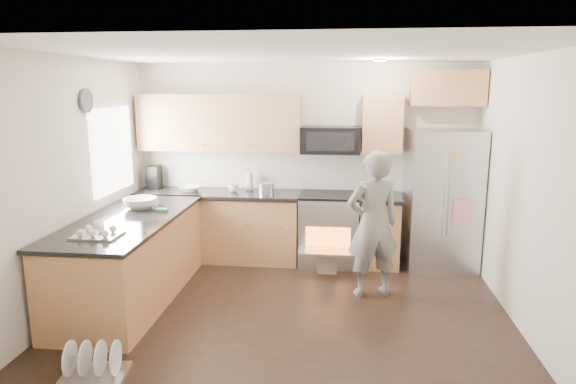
# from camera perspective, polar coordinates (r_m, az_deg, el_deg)

# --- Properties ---
(ground) EXTENTS (4.50, 4.50, 0.00)m
(ground) POSITION_cam_1_polar(r_m,az_deg,el_deg) (5.38, -0.04, -13.67)
(ground) COLOR black
(ground) RESTS_ON ground
(room_shell) EXTENTS (4.54, 4.04, 2.62)m
(room_shell) POSITION_cam_1_polar(r_m,az_deg,el_deg) (4.92, -0.45, 4.34)
(room_shell) COLOR silver
(room_shell) RESTS_ON ground
(back_cabinet_run) EXTENTS (4.45, 0.64, 2.50)m
(back_cabinet_run) POSITION_cam_1_polar(r_m,az_deg,el_deg) (6.80, -3.25, 0.34)
(back_cabinet_run) COLOR #AF7146
(back_cabinet_run) RESTS_ON ground
(peninsula) EXTENTS (0.96, 2.36, 1.04)m
(peninsula) POSITION_cam_1_polar(r_m,az_deg,el_deg) (5.87, -17.10, -7.09)
(peninsula) COLOR #AF7146
(peninsula) RESTS_ON ground
(stove_range) EXTENTS (0.76, 0.97, 1.79)m
(stove_range) POSITION_cam_1_polar(r_m,az_deg,el_deg) (6.72, 4.59, -2.34)
(stove_range) COLOR #B7B7BC
(stove_range) RESTS_ON ground
(refrigerator) EXTENTS (0.92, 0.74, 1.78)m
(refrigerator) POSITION_cam_1_polar(r_m,az_deg,el_deg) (6.79, 16.69, -0.83)
(refrigerator) COLOR #B7B7BC
(refrigerator) RESTS_ON ground
(person) EXTENTS (0.69, 0.57, 1.63)m
(person) POSITION_cam_1_polar(r_m,az_deg,el_deg) (5.72, 9.42, -3.55)
(person) COLOR gray
(person) RESTS_ON ground
(dish_rack) EXTENTS (0.56, 0.47, 0.31)m
(dish_rack) POSITION_cam_1_polar(r_m,az_deg,el_deg) (4.63, -20.79, -17.83)
(dish_rack) COLOR #B7B7BC
(dish_rack) RESTS_ON ground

